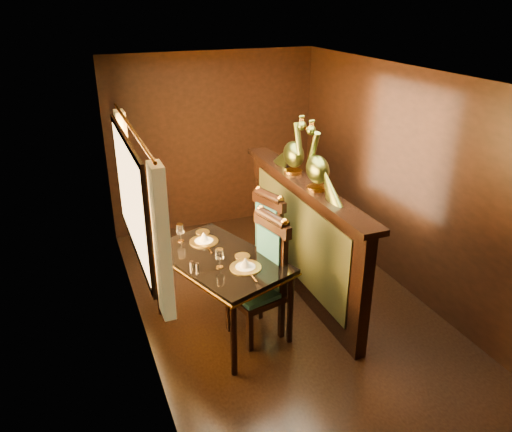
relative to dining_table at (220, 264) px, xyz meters
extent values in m
plane|color=black|center=(0.74, 0.04, -0.75)|extent=(5.00, 5.00, 0.00)
cube|color=black|center=(0.74, 2.54, 0.50)|extent=(3.00, 0.04, 2.50)
cube|color=black|center=(0.74, -2.46, 0.50)|extent=(3.00, 0.04, 2.50)
cube|color=black|center=(-0.76, 0.04, 0.50)|extent=(0.04, 5.00, 2.50)
cube|color=black|center=(2.24, 0.04, 0.50)|extent=(0.04, 5.00, 2.50)
cube|color=beige|center=(0.74, 0.04, 1.75)|extent=(3.00, 5.00, 0.04)
cube|color=#FFC672|center=(-0.75, 0.34, 0.70)|extent=(0.01, 1.70, 1.05)
cube|color=gold|center=(-0.66, -0.63, 0.65)|extent=(0.10, 0.22, 1.30)
cube|color=gold|center=(-0.66, 1.31, 0.65)|extent=(0.10, 0.22, 1.30)
cylinder|color=gold|center=(-0.68, 0.34, 1.34)|extent=(0.03, 2.20, 0.03)
cube|color=black|center=(1.07, 0.34, -0.10)|extent=(0.12, 2.60, 1.30)
cube|color=#3C3B1B|center=(1.00, 0.34, -0.05)|extent=(0.02, 2.20, 0.95)
cube|color=black|center=(1.07, 0.34, 0.58)|extent=(0.26, 2.70, 0.06)
cube|color=black|center=(0.00, 0.00, 0.05)|extent=(1.25, 1.58, 0.04)
cube|color=gold|center=(0.00, 0.00, 0.02)|extent=(1.27, 1.60, 0.02)
cylinder|color=black|center=(-0.11, -0.72, -0.37)|extent=(0.06, 0.06, 0.77)
cylinder|color=black|center=(0.55, -0.47, -0.37)|extent=(0.06, 0.06, 0.77)
cylinder|color=black|center=(-0.54, 0.47, -0.37)|extent=(0.06, 0.06, 0.77)
cylinder|color=black|center=(0.12, 0.71, -0.37)|extent=(0.06, 0.06, 0.77)
cylinder|color=#BB7C23|center=(0.16, -0.29, 0.08)|extent=(0.30, 0.30, 0.01)
cone|color=silver|center=(0.16, -0.29, 0.13)|extent=(0.11, 0.11, 0.10)
cylinder|color=#BB7C23|center=(-0.05, 0.37, 0.08)|extent=(0.30, 0.30, 0.01)
cone|color=silver|center=(-0.05, 0.37, 0.13)|extent=(0.11, 0.11, 0.10)
cylinder|color=silver|center=(-0.27, -0.15, 0.10)|extent=(0.03, 0.03, 0.06)
cylinder|color=silver|center=(-0.31, -0.09, 0.10)|extent=(0.03, 0.03, 0.06)
cube|color=black|center=(0.28, -0.23, -0.31)|extent=(0.55, 0.55, 0.06)
cube|color=#14535A|center=(0.28, -0.23, -0.26)|extent=(0.50, 0.50, 0.05)
cube|color=#14535A|center=(0.48, -0.18, 0.08)|extent=(0.12, 0.36, 0.59)
cube|color=black|center=(0.14, -0.46, -0.55)|extent=(0.05, 0.05, 0.41)
cube|color=black|center=(0.51, -0.37, -0.55)|extent=(0.05, 0.05, 0.41)
cube|color=black|center=(0.05, -0.09, -0.55)|extent=(0.05, 0.05, 0.41)
cube|color=black|center=(0.42, 0.00, -0.55)|extent=(0.05, 0.05, 0.41)
sphere|color=gold|center=(0.52, -0.37, 0.52)|extent=(0.07, 0.07, 0.07)
sphere|color=gold|center=(0.43, 0.00, 0.52)|extent=(0.07, 0.07, 0.07)
cube|color=black|center=(0.54, 0.41, -0.33)|extent=(0.55, 0.55, 0.06)
cube|color=#14535A|center=(0.54, 0.41, -0.28)|extent=(0.50, 0.50, 0.05)
cube|color=#14535A|center=(0.72, 0.47, 0.04)|extent=(0.13, 0.34, 0.57)
cube|color=black|center=(0.42, 0.18, -0.56)|extent=(0.05, 0.05, 0.39)
cube|color=black|center=(0.76, 0.29, -0.56)|extent=(0.05, 0.05, 0.39)
cube|color=black|center=(0.31, 0.53, -0.56)|extent=(0.05, 0.05, 0.39)
cube|color=black|center=(0.66, 0.64, -0.56)|extent=(0.05, 0.05, 0.39)
sphere|color=gold|center=(0.77, 0.29, 0.47)|extent=(0.07, 0.07, 0.07)
sphere|color=gold|center=(0.67, 0.64, 0.47)|extent=(0.07, 0.07, 0.07)
camera|label=1|loc=(-1.25, -4.12, 2.42)|focal=35.00mm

